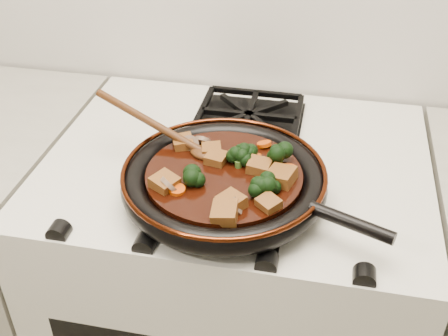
# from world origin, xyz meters

# --- Properties ---
(stove) EXTENTS (0.76, 0.60, 0.90)m
(stove) POSITION_xyz_m (0.00, 1.69, 0.45)
(stove) COLOR silver
(stove) RESTS_ON ground
(burner_grate_front) EXTENTS (0.23, 0.23, 0.03)m
(burner_grate_front) POSITION_xyz_m (0.00, 1.55, 0.91)
(burner_grate_front) COLOR black
(burner_grate_front) RESTS_ON stove
(burner_grate_back) EXTENTS (0.23, 0.23, 0.03)m
(burner_grate_back) POSITION_xyz_m (0.00, 1.83, 0.91)
(burner_grate_back) COLOR black
(burner_grate_back) RESTS_ON stove
(skillet) EXTENTS (0.47, 0.36, 0.05)m
(skillet) POSITION_xyz_m (0.00, 1.56, 0.94)
(skillet) COLOR black
(skillet) RESTS_ON burner_grate_front
(braising_sauce) EXTENTS (0.28, 0.28, 0.02)m
(braising_sauce) POSITION_xyz_m (0.00, 1.56, 0.95)
(braising_sauce) COLOR black
(braising_sauce) RESTS_ON skillet
(tofu_cube_0) EXTENTS (0.04, 0.04, 0.02)m
(tofu_cube_0) POSITION_xyz_m (-0.03, 1.61, 0.97)
(tofu_cube_0) COLOR brown
(tofu_cube_0) RESTS_ON braising_sauce
(tofu_cube_1) EXTENTS (0.06, 0.06, 0.03)m
(tofu_cube_1) POSITION_xyz_m (0.10, 1.56, 0.97)
(tofu_cube_1) COLOR brown
(tofu_cube_1) RESTS_ON braising_sauce
(tofu_cube_2) EXTENTS (0.04, 0.04, 0.02)m
(tofu_cube_2) POSITION_xyz_m (0.06, 1.58, 0.97)
(tofu_cube_2) COLOR brown
(tofu_cube_2) RESTS_ON braising_sauce
(tofu_cube_3) EXTENTS (0.05, 0.05, 0.02)m
(tofu_cube_3) POSITION_xyz_m (0.02, 1.61, 0.97)
(tofu_cube_3) COLOR brown
(tofu_cube_3) RESTS_ON braising_sauce
(tofu_cube_4) EXTENTS (0.05, 0.05, 0.02)m
(tofu_cube_4) POSITION_xyz_m (-0.09, 1.63, 0.97)
(tofu_cube_4) COLOR brown
(tofu_cube_4) RESTS_ON braising_sauce
(tofu_cube_5) EXTENTS (0.04, 0.04, 0.02)m
(tofu_cube_5) POSITION_xyz_m (-0.02, 1.59, 0.97)
(tofu_cube_5) COLOR brown
(tofu_cube_5) RESTS_ON braising_sauce
(tofu_cube_6) EXTENTS (0.06, 0.06, 0.03)m
(tofu_cube_6) POSITION_xyz_m (-0.09, 1.50, 0.97)
(tofu_cube_6) COLOR brown
(tofu_cube_6) RESTS_ON braising_sauce
(tofu_cube_7) EXTENTS (0.06, 0.05, 0.03)m
(tofu_cube_7) POSITION_xyz_m (0.03, 1.47, 0.97)
(tofu_cube_7) COLOR brown
(tofu_cube_7) RESTS_ON braising_sauce
(tofu_cube_8) EXTENTS (0.04, 0.05, 0.03)m
(tofu_cube_8) POSITION_xyz_m (0.03, 1.44, 0.97)
(tofu_cube_8) COLOR brown
(tofu_cube_8) RESTS_ON braising_sauce
(tofu_cube_9) EXTENTS (0.05, 0.05, 0.02)m
(tofu_cube_9) POSITION_xyz_m (0.09, 1.48, 0.97)
(tofu_cube_9) COLOR brown
(tofu_cube_9) RESTS_ON braising_sauce
(broccoli_floret_0) EXTENTS (0.09, 0.09, 0.07)m
(broccoli_floret_0) POSITION_xyz_m (0.09, 1.61, 0.97)
(broccoli_floret_0) COLOR black
(broccoli_floret_0) RESTS_ON braising_sauce
(broccoli_floret_1) EXTENTS (0.08, 0.08, 0.06)m
(broccoli_floret_1) POSITION_xyz_m (0.02, 1.58, 0.97)
(broccoli_floret_1) COLOR black
(broccoli_floret_1) RESTS_ON braising_sauce
(broccoli_floret_2) EXTENTS (0.09, 0.09, 0.07)m
(broccoli_floret_2) POSITION_xyz_m (-0.05, 1.51, 0.97)
(broccoli_floret_2) COLOR black
(broccoli_floret_2) RESTS_ON braising_sauce
(broccoli_floret_3) EXTENTS (0.08, 0.07, 0.05)m
(broccoli_floret_3) POSITION_xyz_m (0.03, 1.62, 0.97)
(broccoli_floret_3) COLOR black
(broccoli_floret_3) RESTS_ON braising_sauce
(broccoli_floret_4) EXTENTS (0.08, 0.08, 0.06)m
(broccoli_floret_4) POSITION_xyz_m (0.08, 1.51, 0.97)
(broccoli_floret_4) COLOR black
(broccoli_floret_4) RESTS_ON braising_sauce
(broccoli_floret_5) EXTENTS (0.07, 0.07, 0.06)m
(broccoli_floret_5) POSITION_xyz_m (0.09, 1.52, 0.97)
(broccoli_floret_5) COLOR black
(broccoli_floret_5) RESTS_ON braising_sauce
(carrot_coin_0) EXTENTS (0.03, 0.03, 0.02)m
(carrot_coin_0) POSITION_xyz_m (0.04, 1.61, 0.96)
(carrot_coin_0) COLOR #CA4205
(carrot_coin_0) RESTS_ON braising_sauce
(carrot_coin_1) EXTENTS (0.03, 0.03, 0.02)m
(carrot_coin_1) POSITION_xyz_m (0.06, 1.66, 0.96)
(carrot_coin_1) COLOR #CA4205
(carrot_coin_1) RESTS_ON braising_sauce
(carrot_coin_2) EXTENTS (0.03, 0.03, 0.02)m
(carrot_coin_2) POSITION_xyz_m (0.05, 1.59, 0.96)
(carrot_coin_2) COLOR #CA4205
(carrot_coin_2) RESTS_ON braising_sauce
(carrot_coin_3) EXTENTS (0.03, 0.03, 0.01)m
(carrot_coin_3) POSITION_xyz_m (0.11, 1.59, 0.96)
(carrot_coin_3) COLOR #CA4205
(carrot_coin_3) RESTS_ON braising_sauce
(carrot_coin_4) EXTENTS (0.03, 0.03, 0.01)m
(carrot_coin_4) POSITION_xyz_m (-0.06, 1.49, 0.96)
(carrot_coin_4) COLOR #CA4205
(carrot_coin_4) RESTS_ON braising_sauce
(mushroom_slice_0) EXTENTS (0.05, 0.05, 0.04)m
(mushroom_slice_0) POSITION_xyz_m (-0.08, 1.50, 0.97)
(mushroom_slice_0) COLOR brown
(mushroom_slice_0) RESTS_ON braising_sauce
(mushroom_slice_1) EXTENTS (0.02, 0.03, 0.03)m
(mushroom_slice_1) POSITION_xyz_m (0.04, 1.46, 0.97)
(mushroom_slice_1) COLOR brown
(mushroom_slice_1) RESTS_ON braising_sauce
(mushroom_slice_2) EXTENTS (0.03, 0.03, 0.03)m
(mushroom_slice_2) POSITION_xyz_m (-0.06, 1.64, 0.97)
(mushroom_slice_2) COLOR brown
(mushroom_slice_2) RESTS_ON braising_sauce
(mushroom_slice_3) EXTENTS (0.04, 0.04, 0.03)m
(mushroom_slice_3) POSITION_xyz_m (-0.08, 1.62, 0.97)
(mushroom_slice_3) COLOR brown
(mushroom_slice_3) RESTS_ON braising_sauce
(wooden_spoon) EXTENTS (0.16, 0.08, 0.25)m
(wooden_spoon) POSITION_xyz_m (-0.11, 1.63, 0.98)
(wooden_spoon) COLOR #49260F
(wooden_spoon) RESTS_ON braising_sauce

